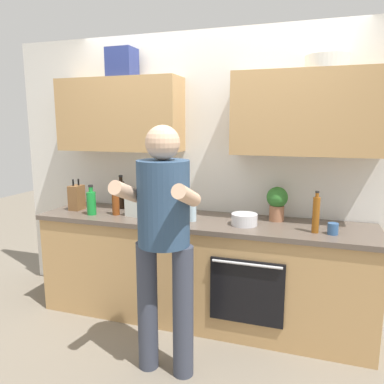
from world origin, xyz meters
TOP-DOWN VIEW (x-y plane):
  - ground_plane at (0.00, 0.00)m, footprint 12.00×12.00m
  - back_wall_unit at (0.00, 0.27)m, footprint 4.00×0.38m
  - counter at (0.00, -0.00)m, footprint 2.84×0.67m
  - person_standing at (-0.01, -0.76)m, footprint 0.49×0.45m
  - bottle_water at (-0.04, -0.07)m, footprint 0.07×0.07m
  - bottle_soda at (-0.96, -0.14)m, footprint 0.08×0.08m
  - bottle_soy at (-0.83, 0.17)m, footprint 0.06×0.06m
  - bottle_oil at (-0.20, -0.02)m, footprint 0.05×0.05m
  - bottle_vinegar at (-0.75, -0.08)m, footprint 0.06×0.06m
  - bottle_syrup at (0.93, -0.11)m, footprint 0.05×0.05m
  - cup_coffee at (-0.69, 0.10)m, footprint 0.07×0.07m
  - cup_tea at (1.05, -0.11)m, footprint 0.08×0.08m
  - mixing_bowl at (0.39, -0.06)m, footprint 0.21×0.21m
  - knife_block at (-1.20, -0.01)m, footprint 0.10×0.14m
  - potted_herb at (0.62, 0.16)m, footprint 0.17×0.17m
  - grocery_bag_produce at (-0.52, -0.04)m, footprint 0.27×0.23m

SIDE VIEW (x-z plane):
  - ground_plane at x=0.00m, z-range 0.00..0.00m
  - counter at x=0.00m, z-range 0.00..0.90m
  - cup_tea at x=1.05m, z-range 0.90..0.98m
  - mixing_bowl at x=0.39m, z-range 0.90..0.99m
  - cup_coffee at x=-0.69m, z-range 0.90..1.01m
  - grocery_bag_produce at x=-0.52m, z-range 0.90..1.06m
  - bottle_water at x=-0.04m, z-range 0.87..1.11m
  - person_standing at x=-0.01m, z-range 0.16..1.85m
  - bottle_vinegar at x=-0.75m, z-range 0.87..1.14m
  - bottle_soda at x=-0.96m, z-range 0.88..1.14m
  - knife_block at x=-1.20m, z-range 0.87..1.16m
  - bottle_oil at x=-0.20m, z-range 0.88..1.18m
  - bottle_soy at x=-0.83m, z-range 0.88..1.20m
  - bottle_syrup at x=0.93m, z-range 0.88..1.20m
  - potted_herb at x=0.62m, z-range 0.92..1.21m
  - back_wall_unit at x=0.00m, z-range 0.25..2.75m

